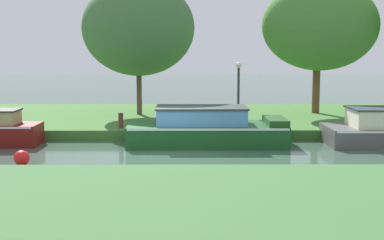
# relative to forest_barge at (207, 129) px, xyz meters

# --- Properties ---
(ground_plane) EXTENTS (120.00, 120.00, 0.00)m
(ground_plane) POSITION_rel_forest_barge_xyz_m (-1.41, -1.20, -0.58)
(ground_plane) COLOR #3D5849
(riverbank_far) EXTENTS (72.00, 10.00, 0.40)m
(riverbank_far) POSITION_rel_forest_barge_xyz_m (-1.41, 5.80, -0.38)
(riverbank_far) COLOR #3C6B2D
(riverbank_far) RESTS_ON ground_plane
(riverbank_near) EXTENTS (72.00, 10.00, 0.40)m
(riverbank_near) POSITION_rel_forest_barge_xyz_m (-1.41, -10.20, -0.38)
(riverbank_near) COLOR #3C6A38
(riverbank_near) RESTS_ON ground_plane
(forest_barge) EXTENTS (5.62, 2.24, 1.38)m
(forest_barge) POSITION_rel_forest_barge_xyz_m (0.00, 0.00, 0.00)
(forest_barge) COLOR #184D1F
(forest_barge) RESTS_ON ground_plane
(willow_tree_left) EXTENTS (5.17, 4.11, 6.20)m
(willow_tree_left) POSITION_rel_forest_barge_xyz_m (-2.97, 5.87, 3.82)
(willow_tree_left) COLOR brown
(willow_tree_left) RESTS_ON riverbank_far
(willow_tree_centre) EXTENTS (5.42, 3.32, 6.18)m
(willow_tree_centre) POSITION_rel_forest_barge_xyz_m (5.42, 5.95, 3.92)
(willow_tree_centre) COLOR brown
(willow_tree_centre) RESTS_ON riverbank_far
(lamp_post) EXTENTS (0.24, 0.24, 2.51)m
(lamp_post) POSITION_rel_forest_barge_xyz_m (1.36, 2.70, 1.43)
(lamp_post) COLOR #333338
(lamp_post) RESTS_ON riverbank_far
(mooring_post_near) EXTENTS (0.18, 0.18, 0.58)m
(mooring_post_near) POSITION_rel_forest_barge_xyz_m (-3.27, 1.43, 0.12)
(mooring_post_near) COLOR #4F2F2E
(mooring_post_near) RESTS_ON riverbank_far
(channel_buoy) EXTENTS (0.46, 0.46, 0.46)m
(channel_buoy) POSITION_rel_forest_barge_xyz_m (-5.58, -3.48, -0.35)
(channel_buoy) COLOR red
(channel_buoy) RESTS_ON ground_plane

